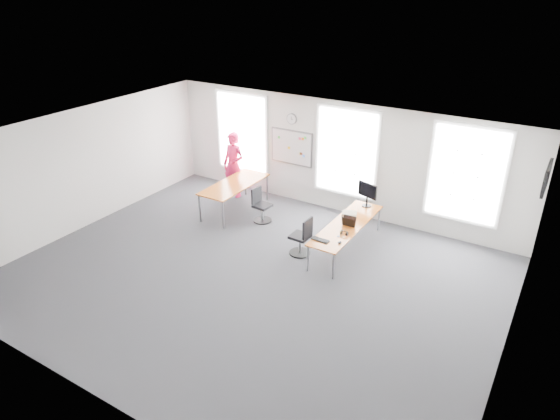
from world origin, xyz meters
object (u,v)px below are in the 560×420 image
Objects in this scene: person at (234,165)px; headphones at (344,233)px; chair_left at (261,207)px; keyboard at (320,240)px; chair_right at (302,238)px; desk_left at (235,186)px; monitor at (367,192)px; desk_right at (347,226)px.

person is 10.66× the size of headphones.
keyboard is (2.36, -1.23, 0.27)m from chair_left.
keyboard is at bearing -25.39° from person.
desk_left is at bearing -111.14° from chair_right.
chair_right is 3.88m from person.
chair_right is 2.25× the size of keyboard.
desk_left is 3.56m from monitor.
monitor is (-0.15, 1.64, 0.33)m from headphones.
chair_left is (-1.77, 0.96, -0.01)m from chair_right.
headphones is 0.28× the size of monitor.
monitor reaches higher than desk_right.
desk_right is 0.53m from headphones.
headphones is at bearing 105.21° from chair_right.
desk_right is at bearing -12.35° from person.
chair_left is at bearing -8.91° from desk_left.
monitor is (3.46, 0.77, 0.31)m from desk_left.
chair_left is 2.80m from headphones.
person is 4.58m from headphones.
chair_right is at bearing 162.31° from keyboard.
keyboard is (3.29, -1.37, -0.06)m from desk_left.
chair_right is at bearing -136.15° from desk_right.
monitor is at bearing 12.60° from desk_left.
desk_right is at bearing -72.13° from monitor.
chair_left is (-2.53, 0.22, -0.22)m from desk_right.
desk_left is at bearing 164.26° from keyboard.
desk_left is 3.51× the size of monitor.
desk_right is 1.08m from chair_right.
desk_right is 1.22m from monitor.
chair_right is at bearing 176.07° from headphones.
desk_left is at bearing 148.42° from headphones.
chair_right is 0.50× the size of person.
headphones is (0.92, 0.23, 0.30)m from chair_right.
keyboard is (3.91, -2.20, -0.27)m from person.
person is at bearing -119.00° from chair_right.
chair_right reaches higher than keyboard.
headphones is at bearing -13.53° from desk_left.
keyboard is 0.60m from headphones.
headphones reaches higher than desk_right.
person reaches higher than monitor.
chair_right is 0.70m from keyboard.
keyboard is at bearing -76.69° from monitor.
headphones is 1.68m from monitor.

